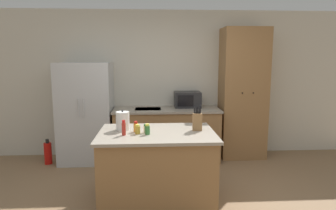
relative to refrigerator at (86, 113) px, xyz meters
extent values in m
cube|color=beige|center=(1.35, 0.37, 0.46)|extent=(7.20, 0.06, 2.60)
cube|color=#B7BABC|center=(0.00, 0.00, 0.00)|extent=(0.88, 0.69, 1.69)
cylinder|color=silver|center=(-0.04, -0.36, 0.14)|extent=(0.02, 0.02, 0.30)
cylinder|color=silver|center=(0.04, -0.36, 0.14)|extent=(0.02, 0.02, 0.30)
cube|color=olive|center=(1.37, 0.00, -0.41)|extent=(1.78, 0.68, 0.86)
cube|color=gray|center=(1.37, 0.00, 0.04)|extent=(1.82, 0.72, 0.03)
cube|color=#9EA0A3|center=(1.05, 0.00, 0.05)|extent=(0.44, 0.34, 0.01)
cube|color=olive|center=(2.72, 0.08, 0.29)|extent=(0.78, 0.52, 2.27)
sphere|color=black|center=(2.63, -0.19, 0.34)|extent=(0.02, 0.02, 0.02)
sphere|color=black|center=(2.81, -0.19, 0.34)|extent=(0.02, 0.02, 0.02)
cube|color=olive|center=(1.17, -1.56, -0.42)|extent=(1.34, 0.92, 0.85)
cube|color=gray|center=(1.17, -1.56, 0.02)|extent=(1.40, 0.98, 0.03)
cube|color=#232326|center=(1.75, 0.14, 0.19)|extent=(0.45, 0.36, 0.27)
cube|color=black|center=(1.69, -0.04, 0.19)|extent=(0.27, 0.01, 0.19)
cube|color=olive|center=(1.66, -1.51, 0.14)|extent=(0.11, 0.07, 0.21)
cylinder|color=black|center=(1.63, -1.50, 0.29)|extent=(0.02, 0.02, 0.08)
cylinder|color=black|center=(1.65, -1.52, 0.28)|extent=(0.02, 0.02, 0.07)
cylinder|color=black|center=(1.66, -1.51, 0.29)|extent=(0.02, 0.02, 0.09)
cylinder|color=black|center=(1.68, -1.52, 0.28)|extent=(0.02, 0.02, 0.07)
cylinder|color=black|center=(1.70, -1.51, 0.30)|extent=(0.02, 0.02, 0.10)
cylinder|color=gold|center=(0.94, -1.63, 0.08)|extent=(0.06, 0.06, 0.09)
cylinder|color=#E5DB4C|center=(0.94, -1.63, 0.14)|extent=(0.05, 0.05, 0.02)
cylinder|color=#B2281E|center=(0.78, -1.69, 0.11)|extent=(0.05, 0.05, 0.14)
cylinder|color=red|center=(0.78, -1.69, 0.20)|extent=(0.03, 0.03, 0.03)
cylinder|color=#337033|center=(1.05, -1.67, 0.09)|extent=(0.06, 0.06, 0.10)
cylinder|color=#E5DB4C|center=(1.05, -1.67, 0.15)|extent=(0.05, 0.05, 0.02)
cylinder|color=orange|center=(0.91, -1.54, 0.09)|extent=(0.05, 0.05, 0.11)
cylinder|color=red|center=(0.91, -1.54, 0.15)|extent=(0.04, 0.04, 0.02)
cylinder|color=beige|center=(1.03, -1.59, 0.08)|extent=(0.04, 0.04, 0.08)
cylinder|color=#286628|center=(1.03, -1.59, 0.13)|extent=(0.03, 0.03, 0.02)
cylinder|color=white|center=(0.75, -1.43, 0.15)|extent=(0.17, 0.17, 0.23)
sphere|color=#262628|center=(0.75, -1.43, 0.28)|extent=(0.02, 0.02, 0.02)
cylinder|color=red|center=(-0.63, -0.13, -0.66)|extent=(0.12, 0.12, 0.36)
cylinder|color=black|center=(-0.63, -0.13, -0.45)|extent=(0.06, 0.06, 0.06)
camera|label=1|loc=(1.09, -5.07, 0.92)|focal=32.00mm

